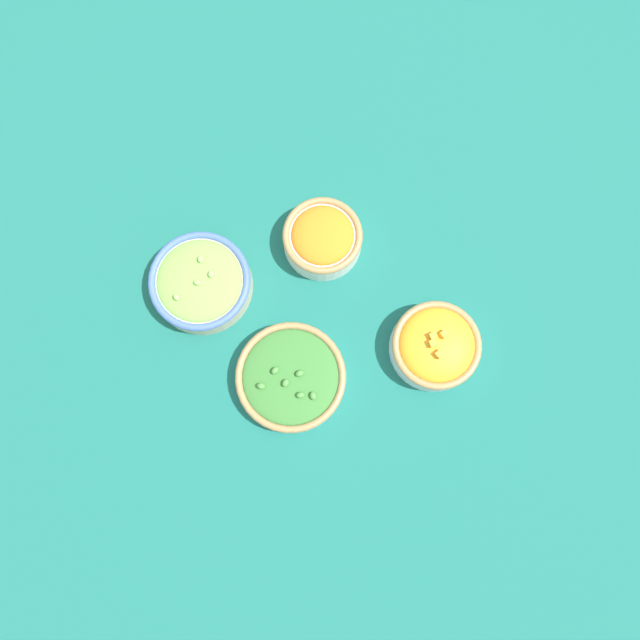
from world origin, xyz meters
TOP-DOWN VIEW (x-y plane):
  - ground_plane at (0.00, 0.00)m, footprint 3.00×3.00m
  - bowl_broccoli at (-0.07, -0.08)m, footprint 0.18×0.18m
  - bowl_squash at (0.17, -0.09)m, footprint 0.15×0.15m
  - bowl_carrots at (0.04, 0.13)m, footprint 0.13×0.13m
  - bowl_lettuce at (-0.17, 0.12)m, footprint 0.17×0.17m

SIDE VIEW (x-z plane):
  - ground_plane at x=0.00m, z-range 0.00..0.00m
  - bowl_broccoli at x=-0.07m, z-range 0.00..0.05m
  - bowl_lettuce at x=-0.17m, z-range 0.00..0.06m
  - bowl_carrots at x=0.04m, z-range 0.00..0.06m
  - bowl_squash at x=0.17m, z-range 0.00..0.07m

